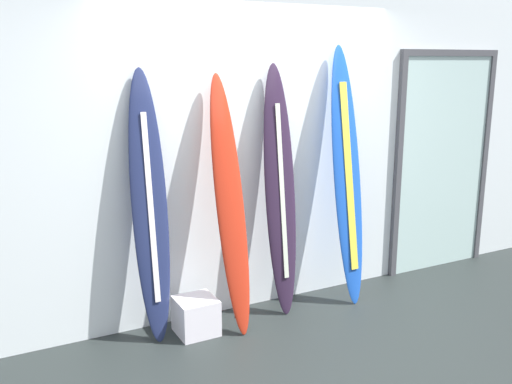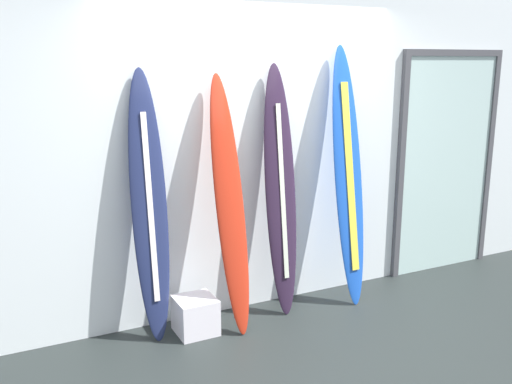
{
  "view_description": "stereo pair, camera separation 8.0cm",
  "coord_description": "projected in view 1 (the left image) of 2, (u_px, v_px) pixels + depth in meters",
  "views": [
    {
      "loc": [
        -2.09,
        -2.84,
        2.06
      ],
      "look_at": [
        -0.13,
        0.95,
        1.06
      ],
      "focal_mm": 39.49,
      "sensor_mm": 36.0,
      "label": 1
    },
    {
      "loc": [
        -2.02,
        -2.88,
        2.06
      ],
      "look_at": [
        -0.13,
        0.95,
        1.06
      ],
      "focal_mm": 39.49,
      "sensor_mm": 36.0,
      "label": 2
    }
  ],
  "objects": [
    {
      "name": "ground",
      "position": [
        336.0,
        371.0,
        3.86
      ],
      "size": [
        8.0,
        8.0,
        0.04
      ],
      "primitive_type": "cube",
      "color": "#222827"
    },
    {
      "name": "wall_back",
      "position": [
        251.0,
        142.0,
        4.66
      ],
      "size": [
        7.2,
        0.2,
        2.8
      ],
      "primitive_type": "cube",
      "color": "silver",
      "rests_on": "ground"
    },
    {
      "name": "surfboard_navy",
      "position": [
        150.0,
        210.0,
        4.1
      ],
      "size": [
        0.27,
        0.31,
        2.02
      ],
      "color": "#1E274E",
      "rests_on": "ground"
    },
    {
      "name": "surfboard_crimson",
      "position": [
        230.0,
        207.0,
        4.27
      ],
      "size": [
        0.26,
        0.5,
        1.98
      ],
      "color": "#AD2714",
      "rests_on": "ground"
    },
    {
      "name": "surfboard_charcoal",
      "position": [
        280.0,
        192.0,
        4.55
      ],
      "size": [
        0.27,
        0.33,
        2.04
      ],
      "color": "#2A1B31",
      "rests_on": "ground"
    },
    {
      "name": "surfboard_cobalt",
      "position": [
        347.0,
        177.0,
        4.77
      ],
      "size": [
        0.28,
        0.41,
        2.19
      ],
      "color": "blue",
      "rests_on": "ground"
    },
    {
      "name": "display_block_left",
      "position": [
        196.0,
        316.0,
        4.33
      ],
      "size": [
        0.3,
        0.3,
        0.28
      ],
      "color": "white",
      "rests_on": "ground"
    },
    {
      "name": "glass_door",
      "position": [
        443.0,
        159.0,
        5.55
      ],
      "size": [
        1.2,
        0.06,
        2.16
      ],
      "color": "silver",
      "rests_on": "ground"
    }
  ]
}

